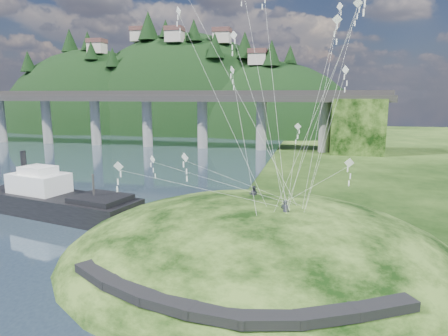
# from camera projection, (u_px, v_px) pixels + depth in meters

# --- Properties ---
(ground) EXTENTS (320.00, 320.00, 0.00)m
(ground) POSITION_uv_depth(u_px,v_px,m) (164.00, 257.00, 34.73)
(ground) COLOR black
(ground) RESTS_ON ground
(grass_hill) EXTENTS (36.00, 32.00, 13.00)m
(grass_hill) POSITION_uv_depth(u_px,v_px,m) (258.00, 273.00, 35.16)
(grass_hill) COLOR black
(grass_hill) RESTS_ON ground
(footpath) EXTENTS (22.29, 5.84, 0.83)m
(footpath) POSITION_uv_depth(u_px,v_px,m) (221.00, 300.00, 23.37)
(footpath) COLOR black
(footpath) RESTS_ON ground
(bridge) EXTENTS (160.00, 11.00, 15.00)m
(bridge) POSITION_uv_depth(u_px,v_px,m) (166.00, 111.00, 105.95)
(bridge) COLOR #2D2B2B
(bridge) RESTS_ON ground
(far_ridge) EXTENTS (153.00, 70.00, 94.50)m
(far_ridge) POSITION_uv_depth(u_px,v_px,m) (174.00, 148.00, 162.77)
(far_ridge) COLOR black
(far_ridge) RESTS_ON ground
(work_barge) EXTENTS (21.59, 10.12, 7.30)m
(work_barge) POSITION_uv_depth(u_px,v_px,m) (55.00, 199.00, 46.79)
(work_barge) COLOR black
(work_barge) RESTS_ON ground
(wooden_dock) EXTENTS (13.50, 6.52, 0.97)m
(wooden_dock) POSITION_uv_depth(u_px,v_px,m) (121.00, 219.00, 44.06)
(wooden_dock) COLOR #372416
(wooden_dock) RESTS_ON ground
(kite_flyers) EXTENTS (4.06, 5.40, 1.91)m
(kite_flyers) POSITION_uv_depth(u_px,v_px,m) (265.00, 191.00, 34.35)
(kite_flyers) COLOR #272834
(kite_flyers) RESTS_ON ground
(kite_swarm) EXTENTS (18.48, 17.69, 19.60)m
(kite_swarm) POSITION_uv_depth(u_px,v_px,m) (261.00, 46.00, 33.50)
(kite_swarm) COLOR white
(kite_swarm) RESTS_ON ground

